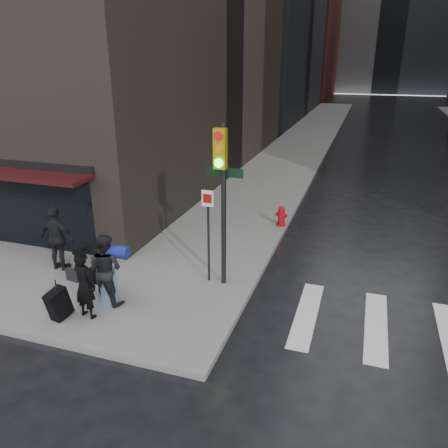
% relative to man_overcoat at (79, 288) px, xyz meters
% --- Properties ---
extents(ground, '(140.00, 140.00, 0.00)m').
position_rel_man_overcoat_xyz_m(ground, '(1.44, 0.98, -0.90)').
color(ground, black).
rests_on(ground, ground).
extents(sidewalk_left, '(4.00, 50.00, 0.15)m').
position_rel_man_overcoat_xyz_m(sidewalk_left, '(1.44, 27.98, -0.83)').
color(sidewalk_left, slate).
rests_on(sidewalk_left, ground).
extents(bldg_left_far, '(22.00, 20.00, 26.00)m').
position_rel_man_overcoat_xyz_m(bldg_left_far, '(-11.56, 62.98, 12.10)').
color(bldg_left_far, brown).
rests_on(bldg_left_far, ground).
extents(man_overcoat, '(1.06, 0.87, 1.81)m').
position_rel_man_overcoat_xyz_m(man_overcoat, '(0.00, 0.00, 0.00)').
color(man_overcoat, black).
rests_on(man_overcoat, ground).
extents(man_jeans, '(1.27, 0.76, 1.79)m').
position_rel_man_overcoat_xyz_m(man_jeans, '(0.22, 0.77, 0.14)').
color(man_jeans, black).
rests_on(man_jeans, ground).
extents(man_greycoat, '(1.12, 0.50, 1.88)m').
position_rel_man_overcoat_xyz_m(man_greycoat, '(-2.05, 1.91, 0.19)').
color(man_greycoat, black).
rests_on(man_greycoat, ground).
extents(traffic_light, '(1.06, 0.48, 4.24)m').
position_rel_man_overcoat_xyz_m(traffic_light, '(2.58, 2.49, 1.98)').
color(traffic_light, black).
rests_on(traffic_light, ground).
extents(fire_hydrant, '(0.43, 0.32, 0.74)m').
position_rel_man_overcoat_xyz_m(fire_hydrant, '(3.24, 7.27, -0.42)').
color(fire_hydrant, '#AC0A12').
rests_on(fire_hydrant, ground).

